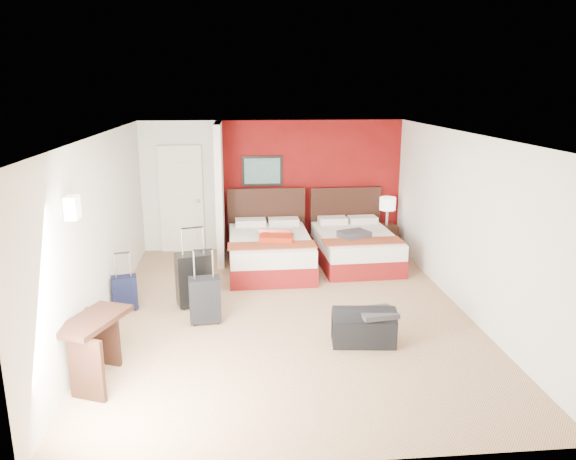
{
  "coord_description": "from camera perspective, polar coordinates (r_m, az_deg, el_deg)",
  "views": [
    {
      "loc": [
        -0.67,
        -7.2,
        3.11
      ],
      "look_at": [
        0.07,
        0.8,
        1.0
      ],
      "focal_mm": 34.15,
      "sensor_mm": 36.0,
      "label": 1
    }
  ],
  "objects": [
    {
      "name": "bed_right",
      "position": [
        9.95,
        7.03,
        -1.9
      ],
      "size": [
        1.41,
        1.95,
        0.57
      ],
      "primitive_type": "cube",
      "rotation": [
        0.0,
        0.0,
        0.04
      ],
      "color": "silver",
      "rests_on": "ground"
    },
    {
      "name": "bed_left",
      "position": [
        9.56,
        -1.89,
        -2.39
      ],
      "size": [
        1.43,
        2.02,
        0.6
      ],
      "primitive_type": "cube",
      "rotation": [
        0.0,
        0.0,
        0.01
      ],
      "color": "white",
      "rests_on": "ground"
    },
    {
      "name": "desk",
      "position": [
        6.38,
        -19.42,
        -11.66
      ],
      "size": [
        0.74,
        0.99,
        0.74
      ],
      "primitive_type": "cube",
      "rotation": [
        0.0,
        0.0,
        -0.39
      ],
      "color": "black",
      "rests_on": "ground"
    },
    {
      "name": "suitcase_black",
      "position": [
        8.09,
        -9.71,
        -5.23
      ],
      "size": [
        0.58,
        0.45,
        0.76
      ],
      "primitive_type": "cube",
      "rotation": [
        0.0,
        0.0,
        0.28
      ],
      "color": "black",
      "rests_on": "ground"
    },
    {
      "name": "room_walls",
      "position": [
        8.85,
        -9.95,
        2.4
      ],
      "size": [
        5.02,
        6.52,
        2.5
      ],
      "color": "white",
      "rests_on": "ground"
    },
    {
      "name": "red_suitcase_open",
      "position": [
        9.37,
        -1.26,
        -0.52
      ],
      "size": [
        0.69,
        0.85,
        0.1
      ],
      "primitive_type": "cube",
      "rotation": [
        0.0,
        0.0,
        -0.18
      ],
      "color": "#B5280F",
      "rests_on": "bed_left"
    },
    {
      "name": "suitcase_navy",
      "position": [
        8.21,
        -16.61,
        -6.43
      ],
      "size": [
        0.38,
        0.28,
        0.48
      ],
      "primitive_type": "cube",
      "rotation": [
        0.0,
        0.0,
        0.22
      ],
      "color": "black",
      "rests_on": "ground"
    },
    {
      "name": "jacket_bundle",
      "position": [
        9.55,
        6.89,
        -0.46
      ],
      "size": [
        0.59,
        0.54,
        0.12
      ],
      "primitive_type": "cube",
      "rotation": [
        0.0,
        0.0,
        0.38
      ],
      "color": "#3F3E44",
      "rests_on": "bed_right"
    },
    {
      "name": "table_lamp",
      "position": [
        10.65,
        10.29,
        1.93
      ],
      "size": [
        0.31,
        0.31,
        0.54
      ],
      "primitive_type": "cylinder",
      "rotation": [
        0.0,
        0.0,
        0.02
      ],
      "color": "white",
      "rests_on": "nightstand"
    },
    {
      "name": "jacket_draped",
      "position": [
        6.88,
        9.26,
        -8.49
      ],
      "size": [
        0.5,
        0.44,
        0.06
      ],
      "primitive_type": "cube",
      "rotation": [
        0.0,
        0.0,
        0.15
      ],
      "color": "#323236",
      "rests_on": "duffel_bag"
    },
    {
      "name": "entry_door",
      "position": [
        10.67,
        -11.03,
        3.16
      ],
      "size": [
        0.82,
        0.06,
        2.05
      ],
      "primitive_type": "cube",
      "color": "silver",
      "rests_on": "ground"
    },
    {
      "name": "partition_wall",
      "position": [
        10.0,
        -7.12,
        3.87
      ],
      "size": [
        0.12,
        1.2,
        2.5
      ],
      "primitive_type": "cube",
      "color": "silver",
      "rests_on": "ground"
    },
    {
      "name": "duffel_bag",
      "position": [
        6.98,
        7.86,
        -10.11
      ],
      "size": [
        0.82,
        0.49,
        0.39
      ],
      "primitive_type": "cube",
      "rotation": [
        0.0,
        0.0,
        -0.11
      ],
      "color": "black",
      "rests_on": "ground"
    },
    {
      "name": "suitcase_charcoal",
      "position": [
        7.53,
        -8.65,
        -7.37
      ],
      "size": [
        0.44,
        0.3,
        0.61
      ],
      "primitive_type": "cube",
      "rotation": [
        0.0,
        0.0,
        0.12
      ],
      "color": "black",
      "rests_on": "ground"
    },
    {
      "name": "nightstand",
      "position": [
        10.78,
        10.16,
        -0.85
      ],
      "size": [
        0.42,
        0.42,
        0.53
      ],
      "primitive_type": "cube",
      "rotation": [
        0.0,
        0.0,
        0.12
      ],
      "color": "black",
      "rests_on": "ground"
    },
    {
      "name": "red_accent_panel",
      "position": [
        10.69,
        2.41,
        4.68
      ],
      "size": [
        3.5,
        0.04,
        2.5
      ],
      "primitive_type": "cube",
      "color": "maroon",
      "rests_on": "ground"
    },
    {
      "name": "ground",
      "position": [
        7.88,
        0.01,
        -8.55
      ],
      "size": [
        6.5,
        6.5,
        0.0
      ],
      "primitive_type": "plane",
      "color": "tan",
      "rests_on": "ground"
    }
  ]
}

